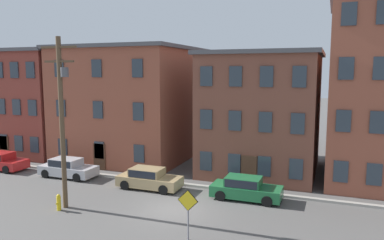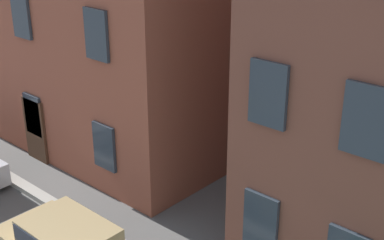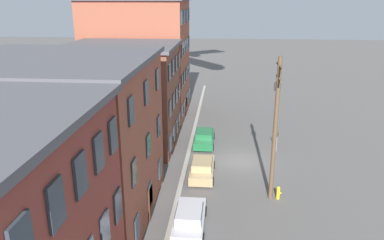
# 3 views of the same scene
# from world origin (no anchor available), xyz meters

# --- Properties ---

